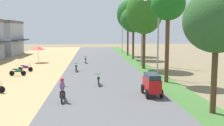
{
  "coord_description": "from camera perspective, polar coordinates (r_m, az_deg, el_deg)",
  "views": [
    {
      "loc": [
        -1.23,
        -8.94,
        4.95
      ],
      "look_at": [
        0.87,
        17.83,
        1.65
      ],
      "focal_mm": 42.23,
      "sensor_mm": 36.0,
      "label": 1
    }
  ],
  "objects": [
    {
      "name": "median_tree_nearest",
      "position": [
        16.44,
        21.75,
        8.38
      ],
      "size": [
        3.88,
        3.88,
        7.31
      ],
      "color": "#4C351E",
      "rests_on": "median_strip"
    },
    {
      "name": "median_tree_second",
      "position": [
        25.42,
        12.06,
        12.04
      ],
      "size": [
        3.17,
        3.17,
        8.8
      ],
      "color": "#4C351E",
      "rests_on": "median_strip"
    },
    {
      "name": "median_tree_fifth",
      "position": [
        52.37,
        3.48,
        10.45
      ],
      "size": [
        4.4,
        4.4,
        10.86
      ],
      "color": "#4C351E",
      "rests_on": "median_strip"
    },
    {
      "name": "motorbike_ahead_second",
      "position": [
        23.82,
        -2.96,
        -3.58
      ],
      "size": [
        0.54,
        1.8,
        0.94
      ],
      "color": "black",
      "rests_on": "road_strip"
    },
    {
      "name": "utility_pole_near",
      "position": [
        36.43,
        12.19,
        6.48
      ],
      "size": [
        1.8,
        0.2,
        9.04
      ],
      "color": "brown",
      "rests_on": "ground"
    },
    {
      "name": "motorbike_foreground_rider",
      "position": [
        18.58,
        -10.68,
        -5.84
      ],
      "size": [
        0.54,
        1.8,
        1.66
      ],
      "color": "black",
      "rests_on": "road_strip"
    },
    {
      "name": "parked_motorbike_third",
      "position": [
        33.25,
        -18.24,
        -0.94
      ],
      "size": [
        1.8,
        0.54,
        0.94
      ],
      "color": "black",
      "rests_on": "dirt_shoulder"
    },
    {
      "name": "motorbike_ahead_third",
      "position": [
        32.03,
        -7.76,
        -0.91
      ],
      "size": [
        0.54,
        1.8,
        0.94
      ],
      "color": "black",
      "rests_on": "road_strip"
    },
    {
      "name": "motorbike_ahead_fourth",
      "position": [
        40.17,
        -5.77,
        0.72
      ],
      "size": [
        0.54,
        1.8,
        0.94
      ],
      "color": "black",
      "rests_on": "road_strip"
    },
    {
      "name": "parked_motorbike_second",
      "position": [
        30.52,
        -19.72,
        -1.69
      ],
      "size": [
        1.8,
        0.54,
        0.94
      ],
      "color": "black",
      "rests_on": "dirt_shoulder"
    },
    {
      "name": "streetlamp_far",
      "position": [
        60.08,
        2.24,
        6.77
      ],
      "size": [
        3.16,
        0.2,
        8.1
      ],
      "color": "gray",
      "rests_on": "median_strip"
    },
    {
      "name": "streetlamp_mid",
      "position": [
        37.16,
        6.45,
        6.69
      ],
      "size": [
        3.16,
        0.2,
        8.22
      ],
      "color": "gray",
      "rests_on": "median_strip"
    },
    {
      "name": "streetlamp_near",
      "position": [
        28.26,
        9.97,
        6.52
      ],
      "size": [
        3.16,
        0.2,
        8.2
      ],
      "color": "gray",
      "rests_on": "median_strip"
    },
    {
      "name": "median_tree_third",
      "position": [
        34.19,
        7.02,
        10.87
      ],
      "size": [
        4.67,
        4.67,
        10.05
      ],
      "color": "#4C351E",
      "rests_on": "median_strip"
    },
    {
      "name": "car_van_red",
      "position": [
        20.06,
        8.59,
        -4.35
      ],
      "size": [
        1.19,
        2.41,
        1.67
      ],
      "color": "red",
      "rests_on": "road_strip"
    },
    {
      "name": "median_tree_fourth",
      "position": [
        45.49,
        4.66,
        9.31
      ],
      "size": [
        4.45,
        4.45,
        8.93
      ],
      "color": "#4C351E",
      "rests_on": "median_strip"
    },
    {
      "name": "vendor_umbrella",
      "position": [
        42.11,
        -15.75,
        3.15
      ],
      "size": [
        2.2,
        2.2,
        2.52
      ],
      "color": "#99999E",
      "rests_on": "dirt_shoulder"
    }
  ]
}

